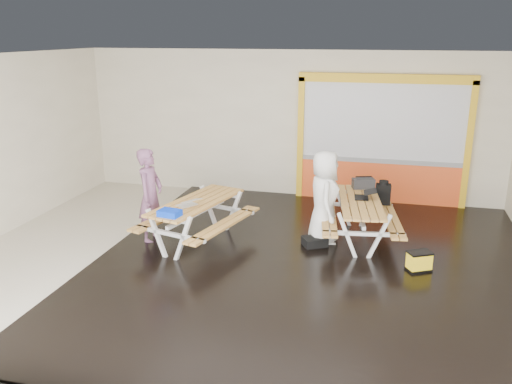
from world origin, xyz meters
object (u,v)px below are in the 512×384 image
(person_right, at_px, (324,199))
(laptop_left, at_px, (188,203))
(picnic_table_left, at_px, (197,212))
(fluke_bag, at_px, (419,261))
(backpack, at_px, (383,193))
(dark_case, at_px, (315,241))
(picnic_table_right, at_px, (360,211))
(laptop_right, at_px, (365,195))
(person_left, at_px, (150,196))
(toolbox, at_px, (363,183))
(blue_pouch, at_px, (170,213))

(person_right, bearing_deg, laptop_left, 100.89)
(picnic_table_left, xyz_separation_m, fluke_bag, (4.02, -0.25, -0.46))
(backpack, relative_size, dark_case, 1.13)
(backpack, height_order, fluke_bag, backpack)
(picnic_table_right, bearing_deg, dark_case, -148.68)
(picnic_table_left, distance_m, laptop_left, 0.40)
(laptop_right, distance_m, fluke_bag, 1.77)
(backpack, xyz_separation_m, fluke_bag, (0.67, -1.99, -0.56))
(backpack, bearing_deg, picnic_table_left, -152.63)
(picnic_table_left, bearing_deg, backpack, 27.37)
(person_left, relative_size, toolbox, 3.76)
(blue_pouch, bearing_deg, laptop_right, 31.26)
(laptop_left, relative_size, fluke_bag, 1.06)
(dark_case, bearing_deg, person_right, 69.00)
(picnic_table_right, xyz_separation_m, laptop_right, (0.06, 0.17, 0.25))
(person_left, distance_m, dark_case, 3.21)
(laptop_left, distance_m, blue_pouch, 0.59)
(laptop_left, xyz_separation_m, backpack, (3.39, 2.05, -0.15))
(person_right, bearing_deg, picnic_table_right, -87.31)
(laptop_right, relative_size, blue_pouch, 1.19)
(person_left, height_order, blue_pouch, person_left)
(picnic_table_right, bearing_deg, laptop_left, -158.61)
(person_right, relative_size, laptop_right, 4.21)
(toolbox, relative_size, fluke_bag, 1.05)
(toolbox, bearing_deg, dark_case, -120.36)
(toolbox, xyz_separation_m, dark_case, (-0.77, -1.32, -0.82))
(picnic_table_right, bearing_deg, person_left, -166.95)
(blue_pouch, xyz_separation_m, dark_case, (2.33, 1.28, -0.80))
(picnic_table_right, distance_m, person_right, 0.73)
(picnic_table_right, relative_size, backpack, 4.73)
(laptop_left, xyz_separation_m, fluke_bag, (4.06, 0.06, -0.71))
(picnic_table_left, relative_size, person_left, 1.37)
(picnic_table_right, bearing_deg, fluke_bag, -46.16)
(laptop_left, relative_size, dark_case, 1.14)
(picnic_table_right, distance_m, laptop_right, 0.31)
(picnic_table_left, height_order, toolbox, toolbox)
(person_right, relative_size, backpack, 3.74)
(picnic_table_left, height_order, blue_pouch, blue_pouch)
(dark_case, bearing_deg, laptop_left, -162.47)
(person_left, relative_size, laptop_left, 3.71)
(person_right, distance_m, backpack, 1.50)
(laptop_left, height_order, dark_case, laptop_left)
(fluke_bag, bearing_deg, dark_case, 160.80)
(picnic_table_right, height_order, fluke_bag, picnic_table_right)
(picnic_table_left, relative_size, toolbox, 5.16)
(dark_case, bearing_deg, fluke_bag, -19.20)
(picnic_table_left, distance_m, toolbox, 3.43)
(picnic_table_left, distance_m, fluke_bag, 4.06)
(picnic_table_left, relative_size, dark_case, 5.79)
(person_right, relative_size, dark_case, 4.23)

